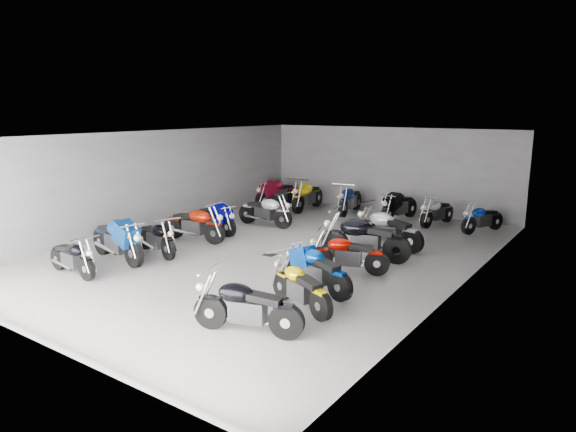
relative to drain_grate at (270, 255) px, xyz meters
The scene contains 24 objects.
ground 0.50m from the drain_grate, 90.00° to the left, with size 14.00×14.00×0.00m, color #A09E98.
wall_back 7.67m from the drain_grate, 90.00° to the left, with size 10.00×0.10×3.20m, color gray.
wall_left 5.27m from the drain_grate, behind, with size 0.10×14.00×3.20m, color gray.
wall_right 5.27m from the drain_grate, ahead, with size 0.10×14.00×3.20m, color gray.
ceiling 3.25m from the drain_grate, 90.00° to the left, with size 10.00×14.00×0.04m, color black.
drain_grate is the anchor object (origin of this frame).
motorcycle_left_a 4.94m from the drain_grate, 124.49° to the right, with size 1.85×0.40×0.81m.
motorcycle_left_b 3.99m from the drain_grate, 136.90° to the right, with size 2.39×0.61×1.06m.
motorcycle_left_c 3.10m from the drain_grate, 145.75° to the right, with size 1.95×0.65×0.87m.
motorcycle_left_d 2.77m from the drain_grate, behind, with size 2.18×0.49×0.96m.
motorcycle_left_e 3.11m from the drain_grate, 161.28° to the left, with size 2.04×0.56×0.90m.
motorcycle_left_f 3.56m from the drain_grate, 129.27° to the left, with size 2.14×0.42×0.94m.
motorcycle_right_a 4.98m from the drain_grate, 57.77° to the right, with size 2.00×0.74×0.90m.
motorcycle_right_b 3.91m from the drain_grate, 44.25° to the right, with size 1.82×0.82×0.84m.
motorcycle_right_c 3.07m from the drain_grate, 33.91° to the right, with size 2.00×0.69×0.90m.
motorcycle_right_d 2.52m from the drain_grate, ahead, with size 1.88×0.81×0.86m.
motorcycle_right_e 2.58m from the drain_grate, 24.43° to the left, with size 2.36×0.68×1.05m.
motorcycle_right_f 3.43m from the drain_grate, 47.41° to the left, with size 2.23×0.62×0.99m.
motorcycle_back_a 7.12m from the drain_grate, 124.38° to the left, with size 0.69×2.26×1.01m.
motorcycle_back_b 6.43m from the drain_grate, 113.72° to the left, with size 0.55×2.39×1.05m.
motorcycle_back_c 6.29m from the drain_grate, 98.20° to the left, with size 0.56×2.22×0.98m.
motorcycle_back_d 6.27m from the drain_grate, 79.93° to the left, with size 0.53×2.16×0.95m.
motorcycle_back_e 6.62m from the drain_grate, 68.07° to the left, with size 0.53×1.96×0.87m.
motorcycle_back_f 7.21m from the drain_grate, 56.33° to the left, with size 0.87×1.76×0.82m.
Camera 1 is at (8.07, -11.18, 3.88)m, focal length 32.00 mm.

